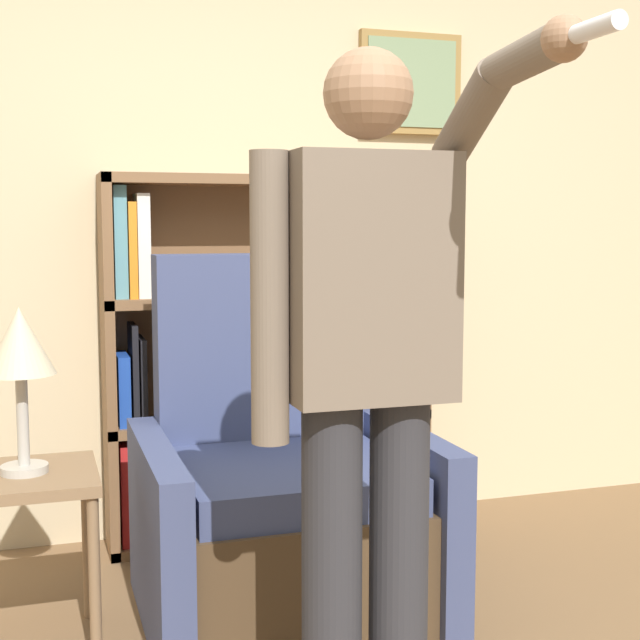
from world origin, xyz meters
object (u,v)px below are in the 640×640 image
object	(u,v)px
bookcase	(242,366)
person_standing	(367,366)
armchair	(281,502)
table_lamp	(20,350)
side_table	(26,504)

from	to	relation	value
bookcase	person_standing	bearing A→B (deg)	-92.35
bookcase	armchair	size ratio (longest dim) A/B	1.25
person_standing	armchair	bearing A→B (deg)	87.88
bookcase	person_standing	size ratio (longest dim) A/B	0.88
table_lamp	person_standing	bearing A→B (deg)	-46.59
armchair	person_standing	size ratio (longest dim) A/B	0.70
bookcase	side_table	distance (m)	1.23
armchair	table_lamp	bearing A→B (deg)	-174.93
bookcase	person_standing	xyz separation A→B (m)	(-0.07, -1.67, 0.26)
person_standing	table_lamp	xyz separation A→B (m)	(-0.81, 0.86, -0.04)
armchair	side_table	xyz separation A→B (m)	(-0.84, -0.07, 0.10)
side_table	table_lamp	size ratio (longest dim) A/B	1.12
armchair	table_lamp	size ratio (longest dim) A/B	2.39
bookcase	side_table	world-z (taller)	bookcase
side_table	table_lamp	distance (m)	0.49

